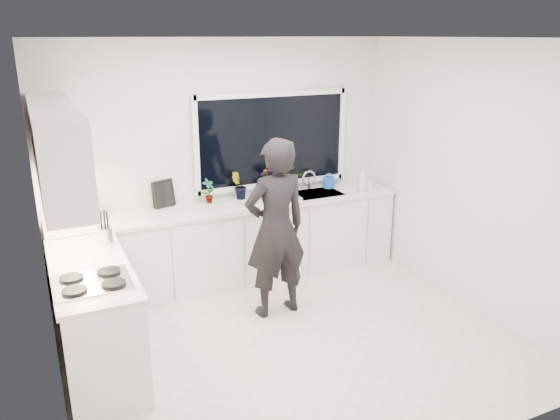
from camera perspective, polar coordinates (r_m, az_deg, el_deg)
floor at (r=5.26m, az=1.15°, el=-13.46°), size 4.00×3.50×0.02m
wall_back at (r=6.27m, az=-5.92°, el=5.12°), size 4.00×0.02×2.70m
wall_left at (r=4.25m, az=-23.84°, el=-2.61°), size 0.02×3.50×2.70m
wall_right at (r=5.84m, az=19.24°, el=3.25°), size 0.02×3.50×2.70m
ceiling at (r=4.49m, az=1.38°, el=17.67°), size 4.00×3.50×0.02m
window at (r=6.42m, az=-0.78°, el=7.33°), size 1.80×0.02×1.00m
base_cabinets_back at (r=6.26m, az=-4.71°, el=-3.60°), size 3.92×0.58×0.88m
base_cabinets_left at (r=4.95m, az=-18.69°, el=-10.69°), size 0.58×1.60×0.88m
countertop_back at (r=6.10m, az=-4.79°, el=0.40°), size 3.94×0.62×0.04m
countertop_left at (r=4.75m, az=-19.24°, el=-5.79°), size 0.62×1.60×0.04m
upper_cabinets at (r=4.81m, az=-22.31°, el=6.04°), size 0.34×2.10×0.70m
sink at (r=6.53m, az=3.84°, el=1.35°), size 0.58×0.42×0.14m
faucet at (r=6.66m, az=3.04°, el=3.11°), size 0.03×0.03×0.22m
stovetop at (r=4.41m, az=-19.01°, el=-7.11°), size 0.56×0.48×0.03m
person at (r=5.36m, az=-0.45°, el=-1.98°), size 0.69×0.48×1.81m
pizza_tray at (r=6.27m, az=-0.02°, el=1.29°), size 0.43×0.32×0.03m
pizza at (r=6.27m, az=-0.02°, el=1.44°), size 0.40×0.29×0.01m
watering_can at (r=6.76m, az=5.10°, el=2.89°), size 0.18×0.18×0.13m
paper_towel_roll at (r=5.83m, az=-21.36°, el=-0.10°), size 0.14×0.14×0.26m
knife_block at (r=5.89m, az=-18.92°, el=0.14°), size 0.13×0.10×0.22m
utensil_crock at (r=5.15m, az=-17.77°, el=-2.60°), size 0.15×0.15×0.16m
picture_frame_large at (r=6.08m, az=-12.21°, el=1.57°), size 0.22×0.02×0.28m
picture_frame_small at (r=6.08m, az=-12.03°, el=1.69°), size 0.24×0.10×0.30m
herb_plants at (r=6.36m, az=-1.48°, el=2.85°), size 1.27×0.35×0.34m
soap_bottles at (r=6.65m, az=8.77°, el=3.19°), size 0.23×0.17×0.32m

